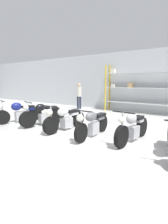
{
  "coord_description": "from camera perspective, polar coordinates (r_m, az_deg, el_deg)",
  "views": [
    {
      "loc": [
        3.59,
        -4.76,
        1.79
      ],
      "look_at": [
        0.0,
        0.4,
        0.7
      ],
      "focal_mm": 28.0,
      "sensor_mm": 36.0,
      "label": 1
    }
  ],
  "objects": [
    {
      "name": "ground_plane",
      "position": [
        6.23,
        -2.12,
        -6.88
      ],
      "size": [
        30.0,
        30.0,
        0.0
      ],
      "primitive_type": "plane",
      "color": "silver"
    },
    {
      "name": "motorcycle_silver",
      "position": [
        5.47,
        15.61,
        -4.91
      ],
      "size": [
        0.67,
        2.0,
        1.0
      ],
      "rotation": [
        0.0,
        0.0,
        -1.67
      ],
      "color": "black",
      "rests_on": "ground_plane"
    },
    {
      "name": "back_wall",
      "position": [
        11.01,
        16.04,
        9.5
      ],
      "size": [
        30.0,
        0.08,
        3.6
      ],
      "color": "silver",
      "rests_on": "ground_plane"
    },
    {
      "name": "shelving_rack",
      "position": [
        10.44,
        19.33,
        7.56
      ],
      "size": [
        4.9,
        0.63,
        2.83
      ],
      "color": "gold",
      "rests_on": "ground_plane"
    },
    {
      "name": "motorcycle_black",
      "position": [
        7.42,
        -13.25,
        -0.92
      ],
      "size": [
        0.74,
        2.02,
        1.03
      ],
      "rotation": [
        0.0,
        0.0,
        -1.79
      ],
      "color": "black",
      "rests_on": "ground_plane"
    },
    {
      "name": "motorcycle_grey",
      "position": [
        5.73,
        2.87,
        -3.63
      ],
      "size": [
        0.69,
        2.02,
        0.97
      ],
      "rotation": [
        0.0,
        0.0,
        -1.53
      ],
      "color": "black",
      "rests_on": "ground_plane"
    },
    {
      "name": "motorcycle_white",
      "position": [
        6.54,
        -6.19,
        -2.27
      ],
      "size": [
        0.68,
        2.06,
        0.98
      ],
      "rotation": [
        0.0,
        0.0,
        -1.63
      ],
      "color": "black",
      "rests_on": "ground_plane"
    },
    {
      "name": "motorcycle_blue",
      "position": [
        8.32,
        -20.41,
        -0.17
      ],
      "size": [
        0.85,
        2.01,
        1.01
      ],
      "rotation": [
        0.0,
        0.0,
        -1.87
      ],
      "color": "black",
      "rests_on": "ground_plane"
    },
    {
      "name": "person_browsing",
      "position": [
        11.74,
        -1.65,
        5.94
      ],
      "size": [
        0.43,
        0.43,
        1.69
      ],
      "rotation": [
        0.0,
        0.0,
        2.67
      ],
      "color": "#1E2338",
      "rests_on": "ground_plane"
    }
  ]
}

